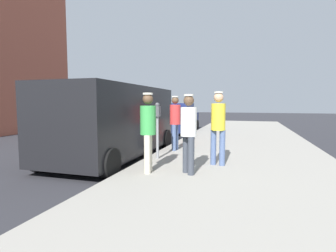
# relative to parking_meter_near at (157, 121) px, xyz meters

# --- Properties ---
(ground_plane) EXTENTS (80.00, 80.00, 0.00)m
(ground_plane) POSITION_rel_parking_meter_near_xyz_m (-1.35, 0.31, -1.18)
(ground_plane) COLOR #2D2D33
(sidewalk_slab) EXTENTS (5.00, 32.00, 0.15)m
(sidewalk_slab) POSITION_rel_parking_meter_near_xyz_m (2.15, 0.31, -1.11)
(sidewalk_slab) COLOR #9E998E
(sidewalk_slab) RESTS_ON ground
(parking_meter_near) EXTENTS (0.14, 0.18, 1.52)m
(parking_meter_near) POSITION_rel_parking_meter_near_xyz_m (0.00, 0.00, 0.00)
(parking_meter_near) COLOR gray
(parking_meter_near) RESTS_ON sidewalk_slab
(pedestrian_in_yellow) EXTENTS (0.36, 0.34, 1.78)m
(pedestrian_in_yellow) POSITION_rel_parking_meter_near_xyz_m (1.65, -0.27, -0.00)
(pedestrian_in_yellow) COLOR #4C608C
(pedestrian_in_yellow) RESTS_ON sidewalk_slab
(pedestrian_in_white) EXTENTS (0.34, 0.34, 1.70)m
(pedestrian_in_white) POSITION_rel_parking_meter_near_xyz_m (1.14, -1.26, -0.06)
(pedestrian_in_white) COLOR #383D47
(pedestrian_in_white) RESTS_ON sidewalk_slab
(pedestrian_in_red) EXTENTS (0.34, 0.36, 1.73)m
(pedestrian_in_red) POSITION_rel_parking_meter_near_xyz_m (0.11, 1.40, -0.04)
(pedestrian_in_red) COLOR #4C608C
(pedestrian_in_red) RESTS_ON sidewalk_slab
(pedestrian_in_green) EXTENTS (0.34, 0.36, 1.73)m
(pedestrian_in_green) POSITION_rel_parking_meter_near_xyz_m (0.27, -1.39, -0.04)
(pedestrian_in_green) COLOR beige
(pedestrian_in_green) RESTS_ON sidewalk_slab
(parked_van) EXTENTS (2.13, 5.20, 2.15)m
(parked_van) POSITION_rel_parking_meter_near_xyz_m (-1.50, 0.43, -0.03)
(parked_van) COLOR black
(parked_van) RESTS_ON ground
(parked_sedan_ahead) EXTENTS (1.98, 4.42, 1.65)m
(parked_sedan_ahead) POSITION_rel_parking_meter_near_xyz_m (-1.64, 8.02, -0.43)
(parked_sedan_ahead) COLOR navy
(parked_sedan_ahead) RESTS_ON ground
(fire_hydrant) EXTENTS (0.24, 0.24, 0.86)m
(fire_hydrant) POSITION_rel_parking_meter_near_xyz_m (0.10, 3.37, -0.61)
(fire_hydrant) COLOR red
(fire_hydrant) RESTS_ON sidewalk_slab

